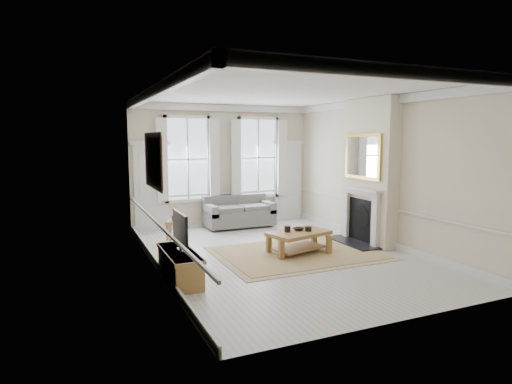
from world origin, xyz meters
name	(u,v)px	position (x,y,z in m)	size (l,w,h in m)	color
floor	(280,255)	(0.00, 0.00, 0.00)	(7.20, 7.20, 0.00)	#B7B5AD
ceiling	(281,92)	(0.00, 0.00, 3.40)	(7.20, 7.20, 0.00)	white
back_wall	(223,165)	(0.00, 3.60, 1.70)	(5.20, 5.20, 0.00)	beige
left_wall	(154,181)	(-2.60, 0.00, 1.70)	(7.20, 7.20, 0.00)	beige
right_wall	(381,172)	(2.60, 0.00, 1.70)	(7.20, 7.20, 0.00)	beige
window_left	(188,159)	(-1.05, 3.55, 1.90)	(1.26, 0.20, 2.20)	#B2BCC6
window_right	(258,158)	(1.05, 3.55, 1.90)	(1.26, 0.20, 2.20)	#B2BCC6
door_left	(151,188)	(-2.05, 3.56, 1.15)	(0.90, 0.08, 2.30)	silver
door_right	(288,182)	(2.05, 3.56, 1.15)	(0.90, 0.08, 2.30)	silver
painting	(153,161)	(-2.56, 0.30, 2.05)	(0.05, 1.66, 1.06)	#AD651D
chimney_breast	(369,171)	(2.43, 0.20, 1.70)	(0.35, 1.70, 3.38)	beige
hearth	(352,243)	(2.00, 0.20, 0.03)	(0.55, 1.50, 0.05)	black
fireplace	(360,213)	(2.20, 0.20, 0.73)	(0.21, 1.45, 1.33)	silver
mirror	(362,156)	(2.21, 0.20, 2.05)	(0.06, 1.26, 1.06)	gold
sofa	(238,214)	(0.26, 3.11, 0.36)	(1.89, 0.92, 0.87)	slate
side_table	(175,225)	(-1.75, 2.14, 0.40)	(0.54, 0.54, 0.50)	brown
rug	(299,253)	(0.42, -0.05, 0.01)	(3.50, 2.60, 0.02)	tan
coffee_table	(299,235)	(0.42, -0.05, 0.41)	(1.45, 1.06, 0.49)	brown
ceramic_pot_a	(287,229)	(0.17, 0.00, 0.55)	(0.13, 0.13, 0.13)	black
ceramic_pot_b	(308,229)	(0.62, -0.10, 0.54)	(0.14, 0.14, 0.10)	black
bowl	(299,229)	(0.47, 0.05, 0.52)	(0.23, 0.23, 0.06)	black
tv_stand	(180,266)	(-2.34, -0.74, 0.26)	(0.47, 1.47, 0.53)	brown
tv	(180,229)	(-2.32, -0.74, 0.92)	(0.08, 0.90, 0.68)	black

